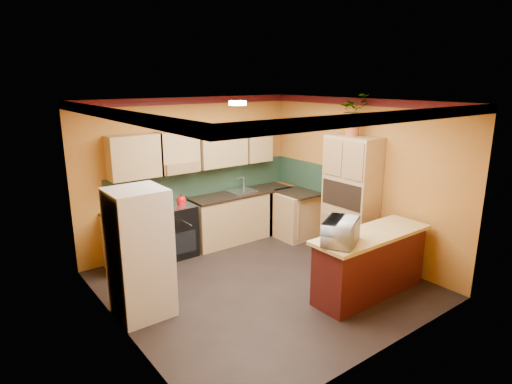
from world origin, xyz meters
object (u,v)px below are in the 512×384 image
stove (176,230)px  breakfast_bar (370,265)px  fridge (140,253)px  base_cabinets_back (207,224)px  pantry (351,198)px  microwave (341,232)px

stove → breakfast_bar: (1.55, -2.94, -0.02)m
stove → fridge: bearing=-129.9°
base_cabinets_back → breakfast_bar: 3.08m
base_cabinets_back → pantry: size_ratio=1.74×
pantry → breakfast_bar: bearing=-126.3°
fridge → pantry: pantry is taller
pantry → breakfast_bar: pantry is taller
pantry → microwave: size_ratio=3.65×
pantry → breakfast_bar: 1.48m
fridge → stove: bearing=50.1°
stove → microwave: 3.14m
stove → pantry: (2.35, -1.85, 0.59)m
base_cabinets_back → pantry: (1.72, -1.85, 0.61)m
base_cabinets_back → fridge: fridge is taller
breakfast_bar → base_cabinets_back: bearing=107.5°
fridge → breakfast_bar: fridge is taller
base_cabinets_back → stove: stove is taller
pantry → microwave: 1.81m
base_cabinets_back → fridge: size_ratio=2.15×
fridge → pantry: (3.60, -0.36, 0.20)m
microwave → base_cabinets_back: bearing=66.1°
base_cabinets_back → pantry: bearing=-47.1°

